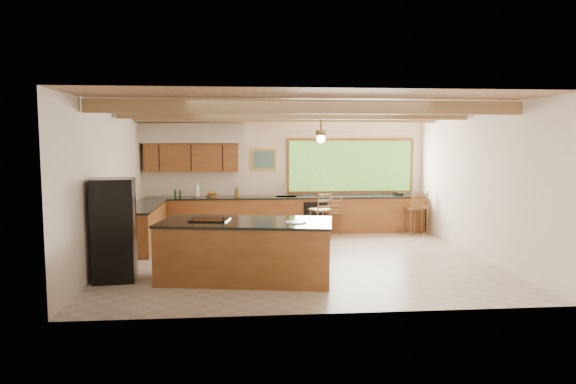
{
  "coord_description": "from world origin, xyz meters",
  "views": [
    {
      "loc": [
        -1.1,
        -9.88,
        2.32
      ],
      "look_at": [
        -0.14,
        0.8,
        1.25
      ],
      "focal_mm": 32.0,
      "sensor_mm": 36.0,
      "label": 1
    }
  ],
  "objects": [
    {
      "name": "room_shell",
      "position": [
        -0.17,
        0.65,
        2.21
      ],
      "size": [
        7.27,
        6.54,
        3.02
      ],
      "color": "white",
      "rests_on": "ground"
    },
    {
      "name": "bar_stool_c",
      "position": [
        3.15,
        2.39,
        0.63
      ],
      "size": [
        0.43,
        0.43,
        1.06
      ],
      "rotation": [
        0.0,
        0.0,
        0.15
      ],
      "color": "brown",
      "rests_on": "ground"
    },
    {
      "name": "island",
      "position": [
        -1.05,
        -1.4,
        0.5
      ],
      "size": [
        3.03,
        1.81,
        1.01
      ],
      "rotation": [
        0.0,
        0.0,
        -0.17
      ],
      "color": "brown",
      "rests_on": "ground"
    },
    {
      "name": "bar_stool_a",
      "position": [
        0.7,
        1.77,
        0.7
      ],
      "size": [
        0.55,
        0.55,
        1.19
      ],
      "rotation": [
        0.0,
        0.0,
        0.38
      ],
      "color": "brown",
      "rests_on": "ground"
    },
    {
      "name": "bar_stool_d",
      "position": [
        3.3,
        2.39,
        0.65
      ],
      "size": [
        0.45,
        0.45,
        1.1
      ],
      "rotation": [
        0.0,
        0.0,
        -0.14
      ],
      "color": "brown",
      "rests_on": "ground"
    },
    {
      "name": "refrigerator",
      "position": [
        -3.22,
        -1.28,
        0.85
      ],
      "size": [
        0.73,
        0.71,
        1.7
      ],
      "rotation": [
        0.0,
        0.0,
        0.1
      ],
      "color": "black",
      "rests_on": "ground"
    },
    {
      "name": "counter_run",
      "position": [
        -0.82,
        2.52,
        0.46
      ],
      "size": [
        7.12,
        3.1,
        1.22
      ],
      "color": "brown",
      "rests_on": "ground"
    },
    {
      "name": "ground",
      "position": [
        0.0,
        0.0,
        0.0
      ],
      "size": [
        7.2,
        7.2,
        0.0
      ],
      "primitive_type": "plane",
      "color": "beige",
      "rests_on": "ground"
    },
    {
      "name": "bar_stool_b",
      "position": [
        1.12,
        2.4,
        0.56
      ],
      "size": [
        0.43,
        0.43,
        0.94
      ],
      "rotation": [
        0.0,
        0.0,
        0.36
      ],
      "color": "brown",
      "rests_on": "ground"
    }
  ]
}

